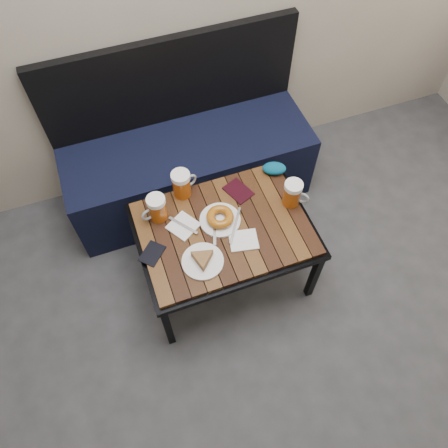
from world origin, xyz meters
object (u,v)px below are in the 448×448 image
object	(u,v)px
beer_mug_centre	(182,184)
passport_burgundy	(238,191)
knit_pouch	(274,168)
beer_mug_left	(157,208)
cafe_table	(224,232)
plate_bagel	(220,218)
passport_navy	(152,254)
plate_pie	(203,260)
bench	(188,162)
beer_mug_right	(293,193)

from	to	relation	value
beer_mug_centre	passport_burgundy	size ratio (longest dim) A/B	1.08
beer_mug_centre	knit_pouch	size ratio (longest dim) A/B	1.22
beer_mug_left	cafe_table	bearing A→B (deg)	134.99
plate_bagel	passport_navy	xyz separation A→B (m)	(-0.35, -0.06, -0.02)
passport_navy	knit_pouch	world-z (taller)	knit_pouch
beer_mug_left	plate_pie	bearing A→B (deg)	97.45
cafe_table	passport_burgundy	bearing A→B (deg)	51.31
passport_navy	passport_burgundy	xyz separation A→B (m)	(0.50, 0.20, 0.00)
beer_mug_left	plate_bagel	distance (m)	0.30
bench	cafe_table	bearing A→B (deg)	-89.96
plate_pie	passport_navy	world-z (taller)	plate_pie
plate_pie	beer_mug_left	bearing A→B (deg)	111.75
beer_mug_left	beer_mug_centre	size ratio (longest dim) A/B	0.96
beer_mug_centre	plate_bagel	bearing A→B (deg)	-81.71
plate_bagel	passport_navy	world-z (taller)	plate_bagel
passport_burgundy	knit_pouch	distance (m)	0.23
plate_bagel	cafe_table	bearing A→B (deg)	-82.67
passport_navy	beer_mug_right	bearing A→B (deg)	48.94
plate_bagel	passport_navy	bearing A→B (deg)	-169.81
beer_mug_right	passport_navy	distance (m)	0.73
plate_pie	knit_pouch	world-z (taller)	same
beer_mug_centre	knit_pouch	bearing A→B (deg)	-23.32
beer_mug_left	passport_navy	bearing A→B (deg)	52.11
cafe_table	beer_mug_left	world-z (taller)	beer_mug_left
plate_pie	passport_burgundy	bearing A→B (deg)	47.18
plate_bagel	knit_pouch	size ratio (longest dim) A/B	2.00
knit_pouch	passport_navy	bearing A→B (deg)	-160.41
cafe_table	beer_mug_centre	xyz separation A→B (m)	(-0.12, 0.26, 0.12)
bench	knit_pouch	world-z (taller)	bench
beer_mug_right	passport_burgundy	xyz separation A→B (m)	(-0.22, 0.15, -0.07)
passport_navy	beer_mug_left	bearing A→B (deg)	111.50
beer_mug_right	knit_pouch	world-z (taller)	beer_mug_right
bench	passport_burgundy	bearing A→B (deg)	-72.36
beer_mug_left	passport_navy	world-z (taller)	beer_mug_left
beer_mug_centre	beer_mug_right	size ratio (longest dim) A/B	1.05
bench	passport_burgundy	size ratio (longest dim) A/B	10.08
beer_mug_centre	passport_navy	size ratio (longest dim) A/B	1.27
bench	beer_mug_centre	size ratio (longest dim) A/B	9.34
plate_bagel	passport_navy	distance (m)	0.36
beer_mug_right	plate_pie	world-z (taller)	beer_mug_right
cafe_table	beer_mug_right	size ratio (longest dim) A/B	5.87
beer_mug_right	plate_pie	size ratio (longest dim) A/B	0.75
beer_mug_left	beer_mug_right	xyz separation A→B (m)	(0.64, -0.14, -0.00)
cafe_table	beer_mug_left	size ratio (longest dim) A/B	5.84
beer_mug_left	knit_pouch	world-z (taller)	beer_mug_left
plate_pie	knit_pouch	xyz separation A→B (m)	(0.51, 0.38, 0.01)
bench	knit_pouch	distance (m)	0.58
passport_navy	beer_mug_centre	bearing A→B (deg)	95.42
beer_mug_left	plate_pie	distance (m)	0.34
bench	plate_pie	world-z (taller)	bench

